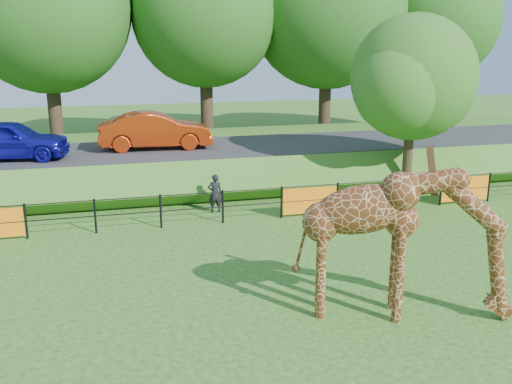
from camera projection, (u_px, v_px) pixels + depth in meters
ground at (305, 345)px, 11.16m from camera, size 90.00×90.00×0.00m
giraffe at (406, 243)px, 11.97m from camera, size 4.65×2.41×3.32m
perimeter_fence at (223, 207)px, 18.49m from camera, size 28.07×0.10×1.10m
embankment at (189, 159)px, 25.47m from camera, size 40.00×9.00×1.30m
road at (194, 149)px, 23.89m from camera, size 40.00×5.00×0.12m
car_blue at (8, 140)px, 21.39m from camera, size 4.63×2.45×1.50m
car_red at (156, 130)px, 23.51m from camera, size 4.66×1.83×1.51m
visitor at (215, 193)px, 19.63m from camera, size 0.52×0.36×1.35m
tree_east at (415, 82)px, 20.94m from camera, size 5.40×4.71×6.76m
bg_tree_line at (203, 13)px, 30.32m from camera, size 37.30×8.80×11.82m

